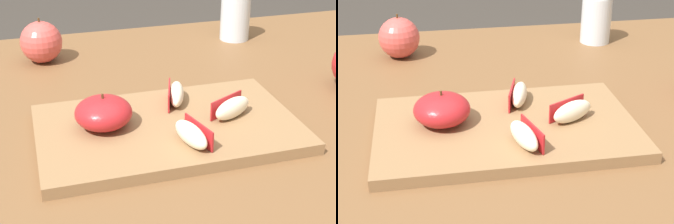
# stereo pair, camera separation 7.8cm
# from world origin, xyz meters

# --- Properties ---
(dining_table) EXTENTS (1.39, 0.94, 0.72)m
(dining_table) POSITION_xyz_m (0.00, 0.00, 0.63)
(dining_table) COLOR brown
(dining_table) RESTS_ON ground_plane
(cutting_board) EXTENTS (0.40, 0.25, 0.02)m
(cutting_board) POSITION_xyz_m (0.02, -0.07, 0.73)
(cutting_board) COLOR olive
(cutting_board) RESTS_ON dining_table
(apple_half_skin_up) EXTENTS (0.09, 0.09, 0.06)m
(apple_half_skin_up) POSITION_xyz_m (-0.08, -0.05, 0.76)
(apple_half_skin_up) COLOR #B21E23
(apple_half_skin_up) RESTS_ON cutting_board
(apple_wedge_back) EXTENTS (0.05, 0.08, 0.03)m
(apple_wedge_back) POSITION_xyz_m (0.05, -0.00, 0.76)
(apple_wedge_back) COLOR #F4EACC
(apple_wedge_back) RESTS_ON cutting_board
(apple_wedge_near_knife) EXTENTS (0.08, 0.06, 0.03)m
(apple_wedge_near_knife) POSITION_xyz_m (0.12, -0.07, 0.76)
(apple_wedge_near_knife) COLOR #F4EACC
(apple_wedge_near_knife) RESTS_ON cutting_board
(apple_wedge_middle) EXTENTS (0.04, 0.08, 0.03)m
(apple_wedge_middle) POSITION_xyz_m (0.04, -0.14, 0.76)
(apple_wedge_middle) COLOR #F4EACC
(apple_wedge_middle) RESTS_ON cutting_board
(whole_apple_pink_lady) EXTENTS (0.09, 0.09, 0.09)m
(whole_apple_pink_lady) POSITION_xyz_m (-0.14, 0.30, 0.76)
(whole_apple_pink_lady) COLOR #D14C47
(whole_apple_pink_lady) RESTS_ON dining_table
(drinking_glass_water) EXTENTS (0.07, 0.07, 0.10)m
(drinking_glass_water) POSITION_xyz_m (0.30, 0.33, 0.77)
(drinking_glass_water) COLOR silver
(drinking_glass_water) RESTS_ON dining_table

